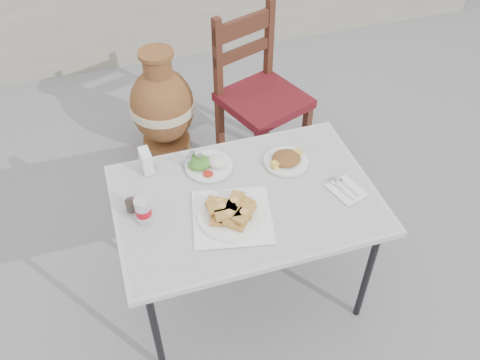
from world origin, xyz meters
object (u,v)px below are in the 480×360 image
object	(u,v)px
pide_plate	(232,212)
condiment_caddy	(194,161)
cafe_table	(246,204)
salad_rice_plate	(208,164)
chair	(259,94)
salad_chopped_plate	(286,159)
napkin_holder	(146,161)
terracotta_urn	(162,106)
cola_glass	(131,203)
soda_can	(143,210)

from	to	relation	value
pide_plate	condiment_caddy	distance (m)	0.38
cafe_table	pide_plate	size ratio (longest dim) A/B	2.95
pide_plate	salad_rice_plate	world-z (taller)	pide_plate
cafe_table	chair	bearing A→B (deg)	67.06
cafe_table	chair	world-z (taller)	chair
cafe_table	salad_rice_plate	distance (m)	0.27
salad_chopped_plate	salad_rice_plate	bearing A→B (deg)	167.29
pide_plate	napkin_holder	distance (m)	0.50
cafe_table	terracotta_urn	bearing A→B (deg)	96.69
napkin_holder	terracotta_urn	bearing A→B (deg)	72.00
condiment_caddy	chair	size ratio (longest dim) A/B	0.11
cafe_table	napkin_holder	world-z (taller)	napkin_holder
condiment_caddy	salad_rice_plate	bearing A→B (deg)	-28.81
pide_plate	terracotta_urn	bearing A→B (deg)	92.37
cola_glass	napkin_holder	world-z (taller)	napkin_holder
soda_can	cafe_table	bearing A→B (deg)	0.08
pide_plate	cola_glass	xyz separation A→B (m)	(-0.40, 0.18, 0.01)
cafe_table	cola_glass	bearing A→B (deg)	170.79
cola_glass	condiment_caddy	world-z (taller)	cola_glass
cola_glass	terracotta_urn	distance (m)	1.32
pide_plate	condiment_caddy	xyz separation A→B (m)	(-0.07, 0.37, -0.01)
salad_chopped_plate	cola_glass	bearing A→B (deg)	-174.08
chair	terracotta_urn	size ratio (longest dim) A/B	1.38
cola_glass	condiment_caddy	bearing A→B (deg)	30.55
pide_plate	condiment_caddy	world-z (taller)	condiment_caddy
salad_rice_plate	terracotta_urn	xyz separation A→B (m)	(-0.04, 1.05, -0.38)
soda_can	chair	distance (m)	1.31
condiment_caddy	terracotta_urn	bearing A→B (deg)	89.11
cafe_table	salad_chopped_plate	size ratio (longest dim) A/B	5.46
pide_plate	salad_rice_plate	size ratio (longest dim) A/B	1.75
pide_plate	condiment_caddy	size ratio (longest dim) A/B	3.37
salad_rice_plate	cola_glass	bearing A→B (deg)	-157.57
soda_can	condiment_caddy	size ratio (longest dim) A/B	1.04
salad_chopped_plate	chair	xyz separation A→B (m)	(0.15, 0.81, -0.19)
soda_can	terracotta_urn	world-z (taller)	soda_can
salad_rice_plate	salad_chopped_plate	distance (m)	0.37
napkin_holder	terracotta_urn	distance (m)	1.09
cafe_table	soda_can	world-z (taller)	soda_can
cafe_table	soda_can	bearing A→B (deg)	-179.92
salad_chopped_plate	terracotta_urn	xyz separation A→B (m)	(-0.41, 1.13, -0.38)
salad_chopped_plate	cola_glass	distance (m)	0.75
pide_plate	soda_can	world-z (taller)	soda_can
condiment_caddy	chair	bearing A→B (deg)	50.28
chair	terracotta_urn	world-z (taller)	chair
napkin_holder	condiment_caddy	world-z (taller)	napkin_holder
cola_glass	terracotta_urn	bearing A→B (deg)	74.24
salad_chopped_plate	napkin_holder	distance (m)	0.66
salad_rice_plate	soda_can	distance (m)	0.42
condiment_caddy	cafe_table	bearing A→B (deg)	-58.42
pide_plate	cola_glass	distance (m)	0.44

